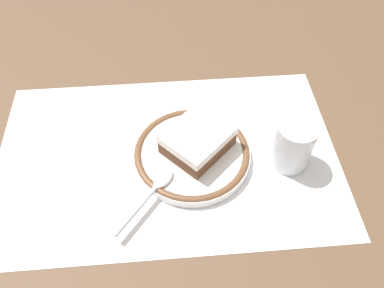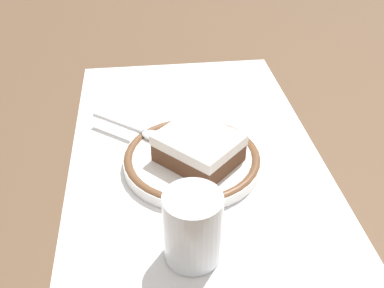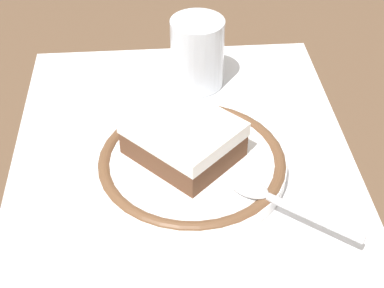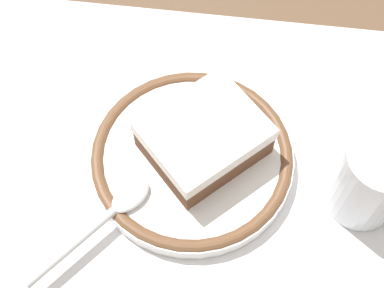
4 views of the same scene
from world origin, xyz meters
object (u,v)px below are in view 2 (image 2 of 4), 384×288
at_px(cake_slice, 201,148).
at_px(spoon, 138,130).
at_px(napkin, 287,208).
at_px(plate, 192,159).
at_px(cup, 193,231).

bearing_deg(cake_slice, spoon, 47.51).
relative_size(spoon, napkin, 1.00).
xyz_separation_m(plate, spoon, (0.06, 0.07, 0.01)).
distance_m(plate, napkin, 0.14).
height_order(cake_slice, napkin, cake_slice).
xyz_separation_m(cake_slice, cup, (-0.14, 0.03, 0.00)).
xyz_separation_m(cake_slice, spoon, (0.07, 0.08, -0.02)).
distance_m(cake_slice, spoon, 0.11).
relative_size(spoon, cup, 1.35).
height_order(plate, cup, cup).
bearing_deg(napkin, spoon, 47.07).
bearing_deg(napkin, cup, 114.19).
bearing_deg(cup, napkin, -65.81).
distance_m(spoon, napkin, 0.24).
height_order(spoon, napkin, spoon).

